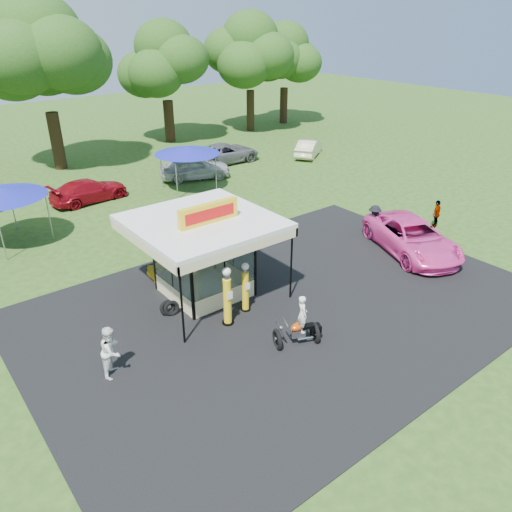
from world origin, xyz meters
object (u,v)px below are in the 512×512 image
object	(u,v)px
gas_pump_left	(227,298)
spectator_west	(111,351)
a_frame_sign	(419,247)
pink_sedan	(412,237)
spectator_east_b	(436,214)
bg_car_b	(89,190)
gas_station_kiosk	(204,255)
bg_car_d	(226,153)
kiosk_car	(179,264)
motorcycle	(300,325)
bg_car_c	(195,167)
spectator_east_a	(374,222)
tent_west	(1,193)
bg_car_e	(309,148)
gas_pump_right	(245,288)
tent_east	(187,150)

from	to	relation	value
gas_pump_left	spectator_west	bearing A→B (deg)	-179.57
a_frame_sign	pink_sedan	size ratio (longest dim) A/B	0.14
spectator_east_b	bg_car_b	world-z (taller)	spectator_east_b
gas_station_kiosk	bg_car_d	bearing A→B (deg)	52.48
kiosk_car	pink_sedan	size ratio (longest dim) A/B	0.48
gas_pump_left	bg_car_b	xyz separation A→B (m)	(1.07, 16.51, -0.47)
motorcycle	pink_sedan	distance (m)	9.68
gas_station_kiosk	bg_car_c	bearing A→B (deg)	59.67
gas_station_kiosk	bg_car_d	world-z (taller)	gas_station_kiosk
spectator_east_a	a_frame_sign	bearing A→B (deg)	66.00
bg_car_b	tent_west	distance (m)	6.98
gas_station_kiosk	bg_car_e	bearing A→B (deg)	35.50
gas_pump_left	spectator_east_a	world-z (taller)	gas_pump_left
kiosk_car	spectator_east_a	world-z (taller)	spectator_east_a
motorcycle	bg_car_c	xyz separation A→B (m)	(7.41, 18.99, 0.04)
motorcycle	bg_car_d	world-z (taller)	motorcycle
spectator_west	tent_west	world-z (taller)	tent_west
bg_car_b	gas_pump_right	bearing A→B (deg)	174.06
a_frame_sign	kiosk_car	bearing A→B (deg)	141.53
gas_pump_right	spectator_east_a	xyz separation A→B (m)	(9.51, 1.50, -0.11)
bg_car_b	a_frame_sign	bearing A→B (deg)	-156.95
gas_pump_right	pink_sedan	distance (m)	9.68
gas_station_kiosk	tent_east	bearing A→B (deg)	61.55
spectator_west	gas_pump_right	bearing A→B (deg)	-42.22
gas_station_kiosk	bg_car_e	size ratio (longest dim) A/B	1.29
kiosk_car	bg_car_c	bearing A→B (deg)	-34.82
gas_pump_left	bg_car_c	distance (m)	18.57
spectator_east_a	tent_west	size ratio (longest dim) A/B	0.42
gas_pump_right	tent_east	world-z (taller)	tent_east
spectator_east_a	bg_car_c	xyz separation A→B (m)	(-1.89, 14.54, -0.08)
pink_sedan	bg_car_c	distance (m)	16.97
gas_pump_left	kiosk_car	size ratio (longest dim) A/B	0.87
gas_station_kiosk	bg_car_e	xyz separation A→B (m)	(18.68, 13.33, -1.09)
motorcycle	bg_car_b	world-z (taller)	motorcycle
kiosk_car	bg_car_d	xyz separation A→B (m)	(12.26, 13.75, 0.27)
motorcycle	spectator_west	size ratio (longest dim) A/B	1.12
gas_station_kiosk	tent_west	bearing A→B (deg)	116.29
motorcycle	spectator_east_a	bearing A→B (deg)	46.80
a_frame_sign	spectator_west	world-z (taller)	spectator_west
motorcycle	gas_pump_right	bearing A→B (deg)	115.20
gas_pump_left	pink_sedan	distance (m)	10.77
spectator_east_a	spectator_east_b	bearing A→B (deg)	135.90
spectator_east_a	bg_car_e	bearing A→B (deg)	-149.13
gas_pump_left	motorcycle	size ratio (longest dim) A/B	1.20
a_frame_sign	bg_car_c	xyz separation A→B (m)	(-2.06, 17.31, 0.40)
spectator_east_b	a_frame_sign	bearing A→B (deg)	10.03
a_frame_sign	tent_west	distance (m)	20.73
motorcycle	spectator_east_b	xyz separation A→B (m)	(13.17, 3.29, -0.01)
bg_car_c	gas_pump_left	bearing A→B (deg)	171.93
gas_pump_right	spectator_west	distance (m)	5.75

